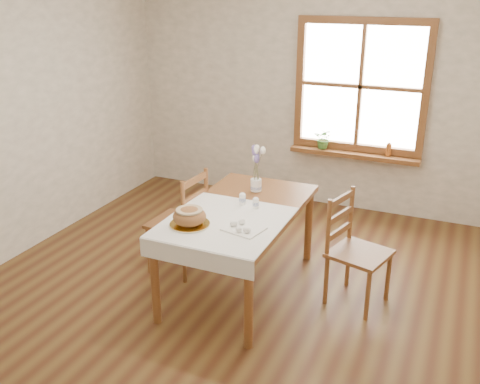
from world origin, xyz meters
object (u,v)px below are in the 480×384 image
(dining_table, at_px, (240,218))
(chair_right, at_px, (360,252))
(flower_vase, at_px, (256,186))
(bread_plate, at_px, (190,224))
(chair_left, at_px, (177,221))

(dining_table, xyz_separation_m, chair_right, (0.99, 0.18, -0.20))
(chair_right, height_order, flower_vase, chair_right)
(chair_right, height_order, bread_plate, chair_right)
(flower_vase, bearing_deg, chair_left, -152.13)
(bread_plate, relative_size, flower_vase, 2.74)
(dining_table, bearing_deg, flower_vase, 93.66)
(dining_table, xyz_separation_m, bread_plate, (-0.22, -0.48, 0.10))
(chair_left, bearing_deg, dining_table, 86.62)
(bread_plate, height_order, flower_vase, flower_vase)
(chair_right, relative_size, bread_plate, 3.10)
(dining_table, height_order, chair_right, chair_right)
(chair_right, xyz_separation_m, bread_plate, (-1.20, -0.65, 0.30))
(chair_left, xyz_separation_m, bread_plate, (0.45, -0.56, 0.29))
(bread_plate, bearing_deg, chair_left, 128.74)
(dining_table, xyz_separation_m, flower_vase, (-0.03, 0.42, 0.14))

